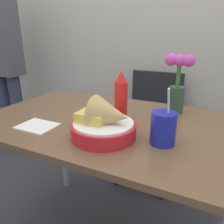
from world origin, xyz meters
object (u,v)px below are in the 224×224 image
Objects in this scene: person_standing at (4,59)px; chair_far_window at (152,117)px; ketchup_bottle at (121,97)px; drink_cup at (163,129)px; flower_vase at (178,83)px; food_basket at (105,123)px.

chair_far_window is at bearing 8.77° from person_standing.
ketchup_bottle is 0.27m from drink_cup.
flower_vase is 0.18× the size of person_standing.
ketchup_bottle reaches higher than food_basket.
ketchup_bottle is at bearing -132.15° from flower_vase.
chair_far_window is at bearing 93.98° from ketchup_bottle.
drink_cup is at bearing -72.44° from chair_far_window.
flower_vase reaches higher than drink_cup.
chair_far_window is 0.96m from drink_cup.
drink_cup is (0.22, -0.14, -0.05)m from ketchup_bottle.
person_standing is (-1.61, 0.66, 0.10)m from drink_cup.
person_standing is (-1.58, 0.30, 0.01)m from flower_vase.
person_standing is (-1.38, 0.52, 0.05)m from ketchup_bottle.
food_basket is at bearing -26.87° from person_standing.
flower_vase is (0.18, 0.41, 0.09)m from food_basket.
chair_far_window is 0.97m from food_basket.
drink_cup is 1.74m from person_standing.
drink_cup reaches higher than chair_far_window.
flower_vase is at bearing -63.81° from chair_far_window.
ketchup_bottle is at bearing -86.02° from chair_far_window.
person_standing reaches higher than flower_vase.
ketchup_bottle is 0.78× the size of flower_vase.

